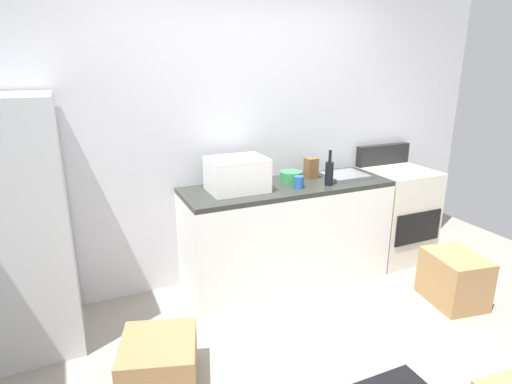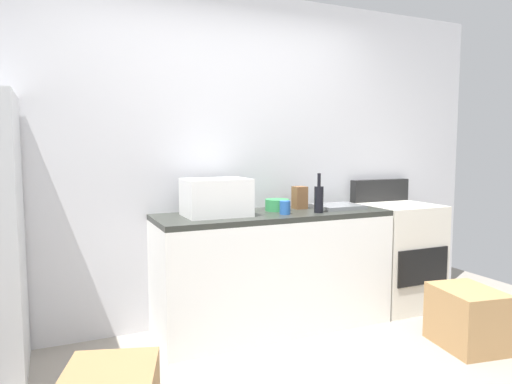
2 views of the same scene
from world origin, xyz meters
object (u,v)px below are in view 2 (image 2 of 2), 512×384
at_px(microwave, 216,197).
at_px(mixing_bowl, 277,205).
at_px(stove_oven, 397,253).
at_px(wine_bottle, 319,198).
at_px(knife_block, 300,198).
at_px(cardboard_box_large, 467,318).
at_px(coffee_mug, 285,208).

distance_m(microwave, mixing_bowl, 0.53).
distance_m(stove_oven, mixing_bowl, 1.25).
bearing_deg(wine_bottle, stove_oven, 9.92).
distance_m(knife_block, mixing_bowl, 0.23).
bearing_deg(stove_oven, mixing_bowl, 176.63).
relative_size(microwave, wine_bottle, 1.53).
relative_size(stove_oven, microwave, 2.39).
distance_m(mixing_bowl, cardboard_box_large, 1.57).
xyz_separation_m(knife_block, mixing_bowl, (-0.22, -0.03, -0.04)).
distance_m(stove_oven, coffee_mug, 1.29).
height_order(knife_block, mixing_bowl, knife_block).
bearing_deg(cardboard_box_large, microwave, 149.89).
xyz_separation_m(microwave, knife_block, (0.74, 0.09, -0.05)).
relative_size(wine_bottle, cardboard_box_large, 0.64).
bearing_deg(mixing_bowl, wine_bottle, -43.77).
distance_m(coffee_mug, cardboard_box_large, 1.49).
relative_size(coffee_mug, knife_block, 0.56).
height_order(coffee_mug, cardboard_box_large, coffee_mug).
bearing_deg(knife_block, mixing_bowl, -171.13).
xyz_separation_m(stove_oven, mixing_bowl, (-1.15, 0.07, 0.48)).
xyz_separation_m(wine_bottle, mixing_bowl, (-0.24, 0.23, -0.06)).
bearing_deg(mixing_bowl, coffee_mug, -100.24).
relative_size(microwave, knife_block, 2.56).
relative_size(coffee_mug, mixing_bowl, 0.53).
bearing_deg(coffee_mug, wine_bottle, -6.05).
bearing_deg(microwave, mixing_bowl, 6.29).
distance_m(coffee_mug, mixing_bowl, 0.20).
relative_size(microwave, cardboard_box_large, 0.98).
distance_m(stove_oven, knife_block, 1.07).
bearing_deg(knife_block, wine_bottle, -86.11).
bearing_deg(coffee_mug, microwave, 163.94).
bearing_deg(mixing_bowl, cardboard_box_large, -43.15).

